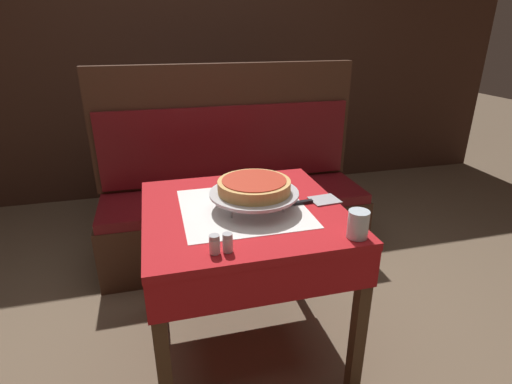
# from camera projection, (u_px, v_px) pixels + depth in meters

# --- Properties ---
(ground_plane) EXTENTS (14.00, 14.00, 0.00)m
(ground_plane) POSITION_uv_depth(u_px,v_px,m) (245.00, 342.00, 1.94)
(ground_plane) COLOR brown
(dining_table_front) EXTENTS (0.82, 0.82, 0.72)m
(dining_table_front) POSITION_uv_depth(u_px,v_px,m) (244.00, 231.00, 1.70)
(dining_table_front) COLOR red
(dining_table_front) RESTS_ON ground_plane
(dining_table_rear) EXTENTS (0.67, 0.67, 0.72)m
(dining_table_rear) POSITION_uv_depth(u_px,v_px,m) (178.00, 138.00, 3.15)
(dining_table_rear) COLOR #194799
(dining_table_rear) RESTS_ON ground_plane
(booth_bench) EXTENTS (1.68, 0.51, 1.21)m
(booth_bench) POSITION_uv_depth(u_px,v_px,m) (234.00, 205.00, 2.61)
(booth_bench) COLOR #3D2316
(booth_bench) RESTS_ON ground_plane
(back_wall_panel) EXTENTS (6.00, 0.04, 2.40)m
(back_wall_panel) POSITION_uv_depth(u_px,v_px,m) (187.00, 55.00, 3.33)
(back_wall_panel) COLOR #3D2319
(back_wall_panel) RESTS_ON ground_plane
(pizza_pan_stand) EXTENTS (0.37, 0.37, 0.07)m
(pizza_pan_stand) POSITION_uv_depth(u_px,v_px,m) (254.00, 194.00, 1.63)
(pizza_pan_stand) COLOR #ADADB2
(pizza_pan_stand) RESTS_ON dining_table_front
(deep_dish_pizza) EXTENTS (0.30, 0.30, 0.05)m
(deep_dish_pizza) POSITION_uv_depth(u_px,v_px,m) (254.00, 186.00, 1.62)
(deep_dish_pizza) COLOR tan
(deep_dish_pizza) RESTS_ON pizza_pan_stand
(pizza_server) EXTENTS (0.30, 0.11, 0.01)m
(pizza_server) POSITION_uv_depth(u_px,v_px,m) (311.00, 201.00, 1.71)
(pizza_server) COLOR #BCBCC1
(pizza_server) RESTS_ON dining_table_front
(water_glass_near) EXTENTS (0.08, 0.08, 0.10)m
(water_glass_near) POSITION_uv_depth(u_px,v_px,m) (358.00, 224.00, 1.41)
(water_glass_near) COLOR silver
(water_glass_near) RESTS_ON dining_table_front
(salt_shaker) EXTENTS (0.04, 0.04, 0.07)m
(salt_shaker) POSITION_uv_depth(u_px,v_px,m) (215.00, 244.00, 1.32)
(salt_shaker) COLOR silver
(salt_shaker) RESTS_ON dining_table_front
(pepper_shaker) EXTENTS (0.04, 0.04, 0.07)m
(pepper_shaker) POSITION_uv_depth(u_px,v_px,m) (228.00, 243.00, 1.33)
(pepper_shaker) COLOR silver
(pepper_shaker) RESTS_ON dining_table_front
(condiment_caddy) EXTENTS (0.15, 0.15, 0.17)m
(condiment_caddy) POSITION_uv_depth(u_px,v_px,m) (180.00, 120.00, 3.08)
(condiment_caddy) COLOR black
(condiment_caddy) RESTS_ON dining_table_rear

